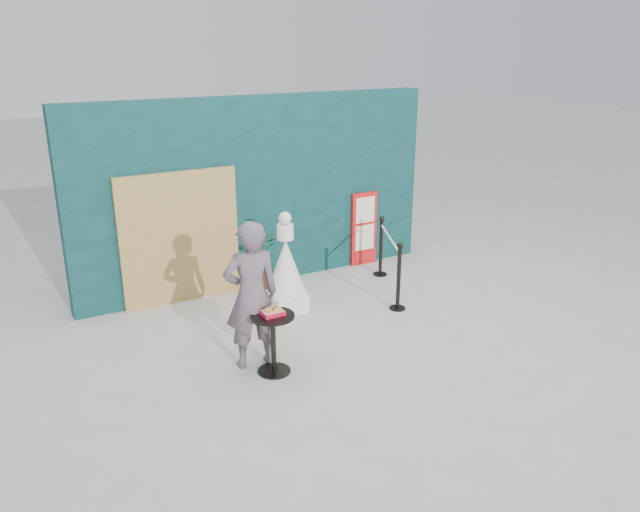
% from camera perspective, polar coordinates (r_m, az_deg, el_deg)
% --- Properties ---
extents(ground, '(60.00, 60.00, 0.00)m').
position_cam_1_polar(ground, '(7.98, 4.36, -9.28)').
color(ground, '#ADAAA5').
rests_on(ground, ground).
extents(back_wall, '(6.00, 0.30, 3.00)m').
position_cam_1_polar(back_wall, '(10.04, -5.59, 5.87)').
color(back_wall, '#092B2B').
rests_on(back_wall, ground).
extents(bamboo_fence, '(1.80, 0.08, 2.00)m').
position_cam_1_polar(bamboo_fence, '(9.50, -12.66, 1.60)').
color(bamboo_fence, tan).
rests_on(bamboo_fence, ground).
extents(woman, '(0.73, 0.53, 1.84)m').
position_cam_1_polar(woman, '(7.46, -6.29, -3.59)').
color(woman, '#61535C').
rests_on(woman, ground).
extents(menu_board, '(0.50, 0.07, 1.30)m').
position_cam_1_polar(menu_board, '(10.99, 4.03, 2.49)').
color(menu_board, red).
rests_on(menu_board, ground).
extents(statue, '(0.59, 0.59, 1.51)m').
position_cam_1_polar(statue, '(9.05, -3.13, -1.40)').
color(statue, white).
rests_on(statue, ground).
extents(cafe_table, '(0.52, 0.52, 0.75)m').
position_cam_1_polar(cafe_table, '(7.44, -4.30, -7.15)').
color(cafe_table, black).
rests_on(cafe_table, ground).
extents(food_basket, '(0.26, 0.19, 0.11)m').
position_cam_1_polar(food_basket, '(7.32, -4.35, -5.12)').
color(food_basket, red).
rests_on(food_basket, cafe_table).
extents(planter, '(0.56, 0.49, 0.96)m').
position_cam_1_polar(planter, '(9.92, -5.64, 0.02)').
color(planter, brown).
rests_on(planter, ground).
extents(stanchion_barrier, '(0.84, 1.54, 1.03)m').
position_cam_1_polar(stanchion_barrier, '(9.86, 6.34, -0.50)').
color(stanchion_barrier, black).
rests_on(stanchion_barrier, ground).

